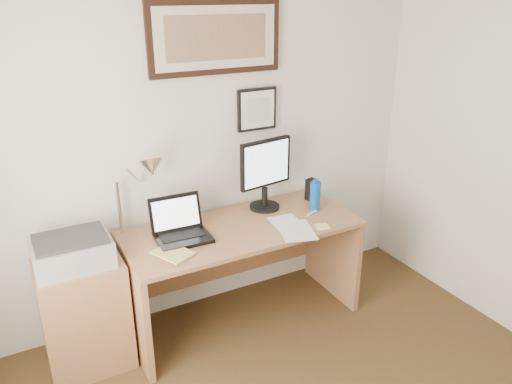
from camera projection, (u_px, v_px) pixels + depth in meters
wall_back at (197, 144)px, 3.42m from camera, size 3.50×0.02×2.50m
side_cabinet at (85, 315)px, 3.09m from camera, size 0.50×0.40×0.73m
water_bottle at (315, 196)px, 3.58m from camera, size 0.08×0.08×0.22m
bottle_cap at (316, 181)px, 3.54m from camera, size 0.04×0.04×0.02m
speaker at (311, 189)px, 3.77m from camera, size 0.09×0.08×0.16m
paper_sheet_a at (296, 230)px, 3.31m from camera, size 0.30×0.36×0.00m
paper_sheet_b at (288, 224)px, 3.40m from camera, size 0.22×0.30×0.00m
sticky_pad at (322, 227)px, 3.35m from camera, size 0.11×0.11×0.01m
marker_pen at (313, 212)px, 3.57m from camera, size 0.14×0.06×0.02m
book at (163, 259)px, 2.95m from camera, size 0.26×0.29×0.02m
desk at (237, 251)px, 3.53m from camera, size 1.60×0.70×0.75m
laptop at (181, 229)px, 3.20m from camera, size 0.35×0.31×0.26m
lcd_monitor at (265, 171)px, 3.54m from camera, size 0.42×0.22×0.52m
printer at (72, 251)px, 2.91m from camera, size 0.44×0.34×0.18m
desk_lamp at (148, 171)px, 3.11m from camera, size 0.29×0.27×0.53m
picture_large at (216, 37)px, 3.20m from camera, size 0.92×0.04×0.47m
picture_small at (257, 109)px, 3.52m from camera, size 0.30×0.03×0.30m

